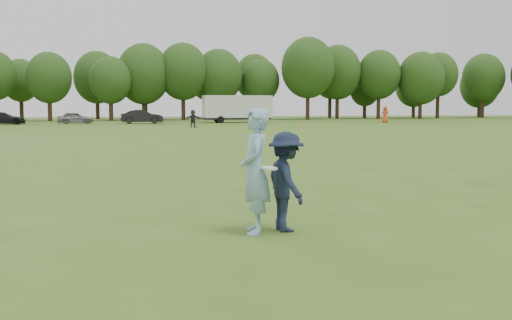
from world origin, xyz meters
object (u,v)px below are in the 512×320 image
object	(u,v)px
cargo_trailer	(237,108)
car_d	(3,118)
car_e	(75,118)
car_f	(142,117)
thrower	(255,171)
player_far_c	(385,115)
player_far_d	(193,119)
field_cone	(303,124)
defender	(286,182)

from	to	relation	value
cargo_trailer	car_d	bearing A→B (deg)	-177.86
car_d	cargo_trailer	bearing A→B (deg)	-89.05
car_e	car_f	world-z (taller)	car_f
thrower	car_f	bearing A→B (deg)	-172.56
player_far_c	car_f	size ratio (longest dim) A/B	0.41
player_far_d	field_cone	world-z (taller)	player_far_d
player_far_c	field_cone	bearing A→B (deg)	69.76
thrower	player_far_c	bearing A→B (deg)	160.90
car_d	car_f	bearing A→B (deg)	-92.56
thrower	car_d	xyz separation A→B (m)	(-13.22, 59.02, -0.35)
cargo_trailer	defender	bearing A→B (deg)	-101.30
defender	car_d	xyz separation A→B (m)	(-13.76, 58.95, -0.16)
cargo_trailer	player_far_d	bearing A→B (deg)	-116.86
field_cone	cargo_trailer	bearing A→B (deg)	113.13
cargo_trailer	thrower	bearing A→B (deg)	-101.78
thrower	field_cone	world-z (taller)	thrower
thrower	player_far_d	world-z (taller)	thrower
car_e	car_f	distance (m)	7.31
thrower	car_f	world-z (taller)	thrower
car_e	cargo_trailer	xyz separation A→B (m)	(18.33, 0.11, 1.12)
car_e	player_far_c	bearing A→B (deg)	-102.96
car_f	player_far_c	bearing A→B (deg)	-94.08
thrower	player_far_c	size ratio (longest dim) A/B	1.05
thrower	field_cone	size ratio (longest dim) A/B	6.77
thrower	field_cone	bearing A→B (deg)	169.66
thrower	player_far_d	bearing A→B (deg)	-177.83
defender	field_cone	size ratio (longest dim) A/B	5.49
thrower	car_f	xyz separation A→B (m)	(1.39, 58.67, -0.24)
defender	player_far_c	world-z (taller)	player_far_c
car_d	car_e	world-z (taller)	car_d
player_far_c	cargo_trailer	bearing A→B (deg)	27.68
cargo_trailer	field_cone	bearing A→B (deg)	-66.87
player_far_c	car_d	distance (m)	42.60
player_far_d	car_d	distance (m)	22.78
player_far_c	car_d	xyz separation A→B (m)	(-42.42, 3.85, -0.30)
car_e	cargo_trailer	distance (m)	18.37
thrower	field_cone	xyz separation A→B (m)	(17.09, 49.26, -0.87)
thrower	field_cone	distance (m)	52.15
player_far_d	cargo_trailer	bearing A→B (deg)	46.69
defender	player_far_c	xyz separation A→B (m)	(28.67, 55.10, 0.14)
car_e	car_d	bearing A→B (deg)	91.23
player_far_c	car_e	size ratio (longest dim) A/B	0.50
thrower	car_d	bearing A→B (deg)	-158.58
player_far_d	player_far_c	bearing A→B (deg)	5.01
car_f	cargo_trailer	size ratio (longest dim) A/B	0.52
player_far_c	car_e	xyz separation A→B (m)	(-35.03, 4.70, -0.31)
cargo_trailer	player_far_c	bearing A→B (deg)	-16.08
field_cone	player_far_d	bearing A→B (deg)	-163.54
car_e	player_far_d	bearing A→B (deg)	-146.98
thrower	car_d	world-z (taller)	thrower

